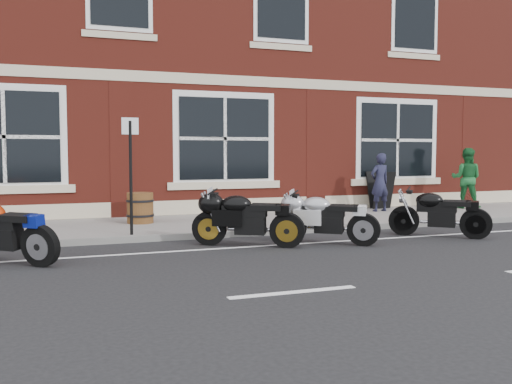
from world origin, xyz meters
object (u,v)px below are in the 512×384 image
barrel_planter (140,208)px  pedestrian_left (380,182)px  moto_sport_red (2,229)px  moto_sport_black (246,217)px  moto_naked_black (437,211)px  a_board_sign (380,190)px  moto_sport_silver (325,217)px  parking_sign (131,167)px  pedestrian_right (466,178)px

barrel_planter → pedestrian_left: bearing=2.9°
moto_sport_red → barrel_planter: (2.51, 3.14, -0.07)m
moto_sport_black → barrel_planter: size_ratio=2.70×
moto_naked_black → a_board_sign: bearing=24.4°
moto_sport_silver → moto_naked_black: moto_naked_black is taller
moto_sport_red → parking_sign: size_ratio=0.74×
moto_sport_silver → pedestrian_left: pedestrian_left is taller
moto_sport_silver → barrel_planter: bearing=78.9°
moto_sport_black → barrel_planter: bearing=56.3°
moto_sport_red → moto_sport_black: (3.87, 0.17, -0.00)m
moto_sport_red → pedestrian_left: pedestrian_left is taller
pedestrian_right → moto_sport_silver: bearing=74.0°
moto_sport_black → pedestrian_right: size_ratio=1.08×
moto_sport_black → barrel_planter: 3.26m
moto_naked_black → parking_sign: 5.88m
moto_naked_black → moto_sport_silver: bearing=132.9°
moto_sport_black → pedestrian_left: (4.79, 3.27, 0.35)m
moto_sport_black → a_board_sign: 6.53m
moto_sport_black → barrel_planter: moto_sport_black is taller
moto_naked_black → barrel_planter: bearing=101.2°
moto_sport_black → moto_sport_silver: size_ratio=1.13×
moto_sport_silver → pedestrian_right: 6.92m
moto_sport_silver → moto_naked_black: bearing=-51.8°
moto_sport_silver → a_board_sign: a_board_sign is taller
pedestrian_left → a_board_sign: bearing=-130.3°
pedestrian_right → a_board_sign: 2.35m
moto_sport_black → pedestrian_left: bearing=-24.0°
a_board_sign → moto_sport_black: bearing=-151.0°
pedestrian_left → moto_sport_black: bearing=28.3°
moto_sport_black → pedestrian_right: bearing=-35.4°
pedestrian_left → moto_naked_black: bearing=68.8°
a_board_sign → barrel_planter: bearing=-179.6°
moto_sport_red → parking_sign: 2.67m
moto_sport_black → pedestrian_right: (7.42, 3.14, 0.42)m
parking_sign → a_board_sign: bearing=20.7°
moto_naked_black → parking_sign: size_ratio=0.69×
moto_sport_silver → pedestrian_right: pedestrian_right is taller
parking_sign → moto_sport_red: bearing=-145.5°
pedestrian_right → parking_sign: size_ratio=0.76×
moto_sport_red → a_board_sign: a_board_sign is taller
moto_sport_black → parking_sign: size_ratio=0.82×
pedestrian_right → barrel_planter: 8.80m
moto_naked_black → barrel_planter: size_ratio=2.27×
moto_sport_red → parking_sign: parking_sign is taller
moto_sport_silver → a_board_sign: (3.82, 4.16, 0.13)m
moto_naked_black → pedestrian_left: (0.95, 3.52, 0.37)m
moto_naked_black → moto_sport_black: bearing=129.3°
a_board_sign → parking_sign: (-7.01, -2.65, 0.74)m
moto_sport_red → pedestrian_right: 11.78m
pedestrian_left → parking_sign: (-6.57, -2.01, 0.49)m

